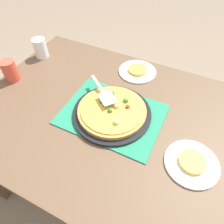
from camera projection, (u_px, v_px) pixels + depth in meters
ground_plane at (112, 179)px, 1.58m from camera, size 8.00×8.00×0.00m
dining_table at (112, 128)px, 1.10m from camera, size 1.40×1.00×0.75m
placemat at (112, 114)px, 1.02m from camera, size 0.48×0.36×0.01m
pizza_pan at (112, 113)px, 1.01m from camera, size 0.38×0.38×0.01m
pizza at (112, 110)px, 1.00m from camera, size 0.33×0.33×0.05m
plate_near_left at (191, 163)px, 0.84m from camera, size 0.22×0.22×0.01m
plate_far_right at (137, 72)px, 1.24m from camera, size 0.22×0.22×0.01m
served_slice_left at (192, 162)px, 0.83m from camera, size 0.11×0.11×0.02m
served_slice_right at (138, 70)px, 1.23m from camera, size 0.11×0.11×0.02m
cup_far at (40, 48)px, 1.30m from camera, size 0.08×0.08×0.12m
cup_corner at (10, 71)px, 1.15m from camera, size 0.08×0.08×0.12m
pizza_server at (103, 92)px, 1.03m from camera, size 0.21×0.17×0.01m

